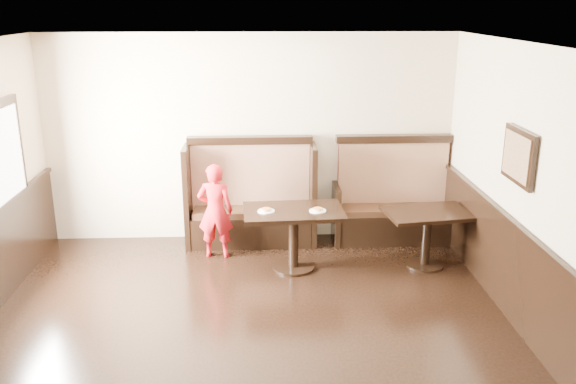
{
  "coord_description": "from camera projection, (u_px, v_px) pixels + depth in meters",
  "views": [
    {
      "loc": [
        0.14,
        -4.57,
        3.17
      ],
      "look_at": [
        0.46,
        2.35,
        1.0
      ],
      "focal_mm": 38.0,
      "sensor_mm": 36.0,
      "label": 1
    }
  ],
  "objects": [
    {
      "name": "table_neighbor",
      "position": [
        427.0,
        225.0,
        7.5
      ],
      "size": [
        1.12,
        0.82,
        0.72
      ],
      "rotation": [
        0.0,
        0.0,
        0.15
      ],
      "color": "black",
      "rests_on": "ground"
    },
    {
      "name": "ground",
      "position": [
        247.0,
        383.0,
        5.3
      ],
      "size": [
        7.0,
        7.0,
        0.0
      ],
      "primitive_type": "plane",
      "color": "black",
      "rests_on": "ground"
    },
    {
      "name": "booth_neighbor",
      "position": [
        393.0,
        206.0,
        8.38
      ],
      "size": [
        1.65,
        0.72,
        1.45
      ],
      "color": "black",
      "rests_on": "ground"
    },
    {
      "name": "table_main",
      "position": [
        294.0,
        224.0,
        7.41
      ],
      "size": [
        1.24,
        0.81,
        0.77
      ],
      "rotation": [
        0.0,
        0.0,
        0.05
      ],
      "color": "black",
      "rests_on": "ground"
    },
    {
      "name": "booth_main",
      "position": [
        251.0,
        205.0,
        8.29
      ],
      "size": [
        1.75,
        0.72,
        1.45
      ],
      "color": "black",
      "rests_on": "ground"
    },
    {
      "name": "pizza_plate_right",
      "position": [
        318.0,
        210.0,
        7.3
      ],
      "size": [
        0.21,
        0.21,
        0.04
      ],
      "color": "white",
      "rests_on": "table_main"
    },
    {
      "name": "pizza_plate_left",
      "position": [
        266.0,
        210.0,
        7.29
      ],
      "size": [
        0.21,
        0.21,
        0.04
      ],
      "color": "white",
      "rests_on": "table_main"
    },
    {
      "name": "room_shell",
      "position": [
        213.0,
        299.0,
        5.36
      ],
      "size": [
        7.0,
        7.0,
        7.0
      ],
      "color": "#BCAE88",
      "rests_on": "ground"
    },
    {
      "name": "child",
      "position": [
        215.0,
        211.0,
        7.76
      ],
      "size": [
        0.47,
        0.33,
        1.24
      ],
      "primitive_type": "imported",
      "rotation": [
        0.0,
        0.0,
        3.07
      ],
      "color": "red",
      "rests_on": "ground"
    }
  ]
}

